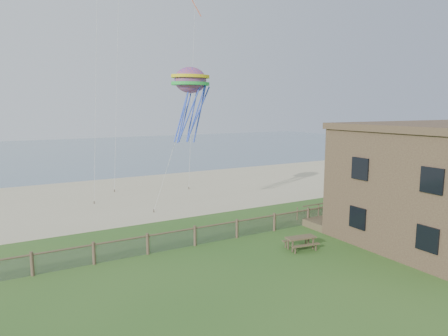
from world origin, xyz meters
The scene contains 7 objects.
ground centered at (0.00, 0.00, 0.00)m, with size 160.00×160.00×0.00m, color #2A571E.
sand_beach centered at (0.00, 22.00, 0.00)m, with size 72.00×20.00×0.02m, color #BFB38A.
ocean centered at (0.00, 66.00, 0.00)m, with size 160.00×68.00×0.02m, color slate.
chainlink_fence centered at (0.00, 6.00, 0.55)m, with size 36.20×0.20×1.25m, color #4C3D2A, non-canonical shape.
motel_deck centered at (13.00, 5.00, 0.25)m, with size 15.00×2.00×0.50m, color brown.
picnic_table centered at (2.21, 2.33, 0.38)m, with size 1.80×1.36×0.76m, color brown, non-canonical shape.
octopus_kite centered at (-0.51, 11.74, 8.79)m, with size 2.95×2.08×6.07m, color orange, non-canonical shape.
Camera 1 is at (-13.04, -15.24, 8.33)m, focal length 32.00 mm.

